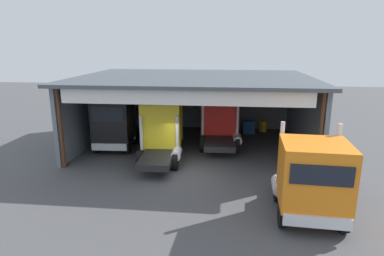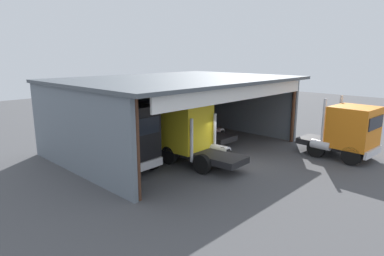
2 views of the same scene
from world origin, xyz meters
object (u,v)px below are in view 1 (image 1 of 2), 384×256
Objects in this scene: tool_cart at (249,127)px; oil_drum at (263,126)px; truck_yellow_right_bay at (162,130)px; truck_black_left_bay at (114,122)px; truck_orange_center_right_bay at (311,178)px; truck_red_center_bay at (220,119)px.

oil_drum is at bearing 30.66° from tool_cart.
truck_yellow_right_bay reaches higher than oil_drum.
truck_black_left_bay reaches higher than oil_drum.
truck_black_left_bay is at bearing -149.89° from oil_drum.
truck_orange_center_right_bay reaches higher than truck_black_left_bay.
truck_red_center_bay is at bearing -167.93° from truck_black_left_bay.
truck_yellow_right_bay is at bearing -130.44° from tool_cart.
oil_drum is (10.31, 5.98, -1.46)m from truck_black_left_bay.
truck_black_left_bay is 5.29× the size of oil_drum.
oil_drum is (-0.40, 13.74, -1.32)m from truck_orange_center_right_bay.
truck_orange_center_right_bay is 13.19m from tool_cart.
truck_red_center_bay is 5.55m from oil_drum.
truck_red_center_bay is at bearing 40.22° from truck_yellow_right_bay.
truck_black_left_bay is at bearing 155.53° from truck_yellow_right_bay.
truck_black_left_bay is 7.14m from truck_red_center_bay.
truck_orange_center_right_bay is at bearing -70.11° from truck_red_center_bay.
truck_orange_center_right_bay is at bearing -82.95° from tool_cart.
oil_drum is 0.88× the size of tool_cart.
truck_black_left_bay is 10.61m from tool_cart.
truck_black_left_bay is 3.72m from truck_yellow_right_bay.
truck_red_center_bay is 1.07× the size of truck_orange_center_right_bay.
truck_black_left_bay is at bearing -149.97° from tool_cart.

